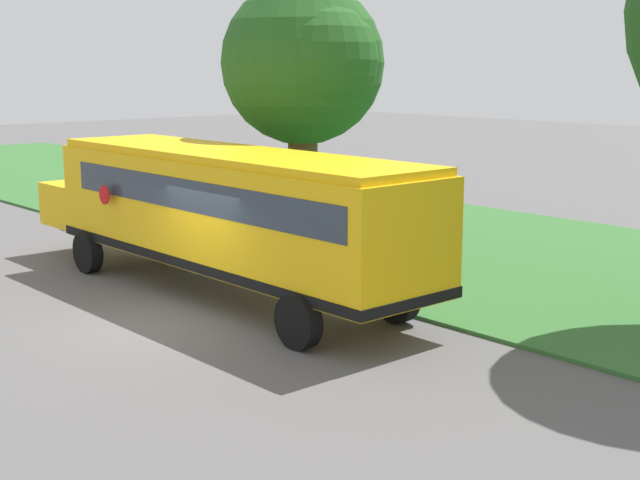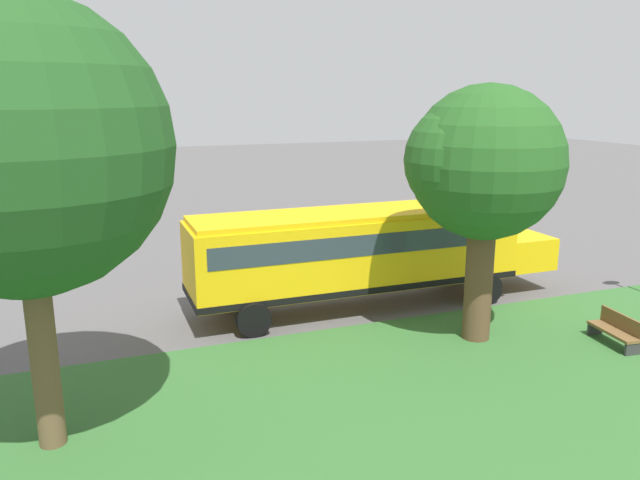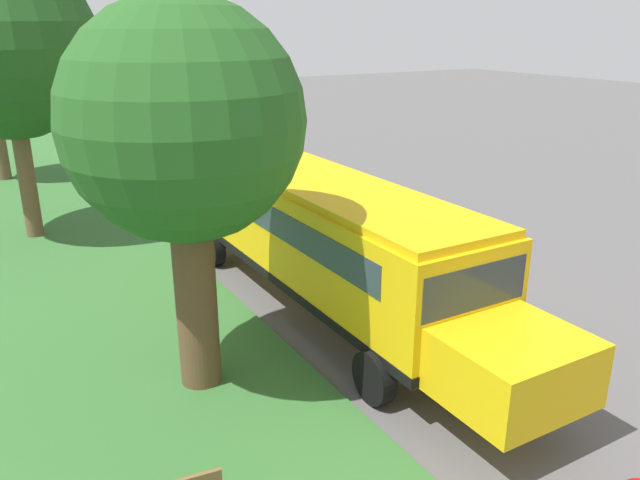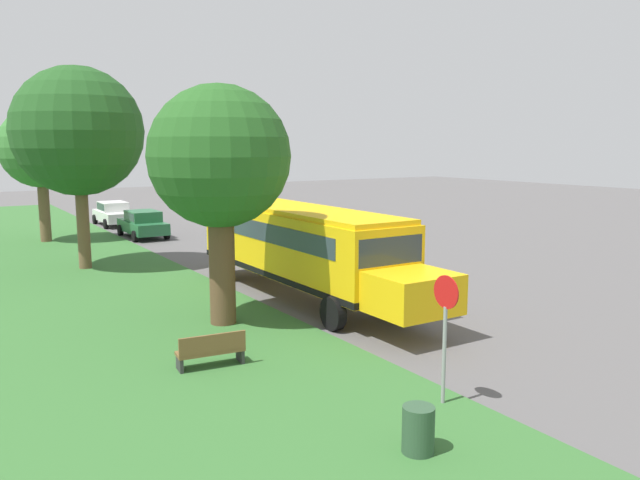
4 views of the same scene
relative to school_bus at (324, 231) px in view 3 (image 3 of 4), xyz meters
The scene contains 6 objects.
ground_plane 3.19m from the school_bus, 24.17° to the left, with size 120.00×120.00×0.00m, color #565454.
school_bus is the anchor object (origin of this frame).
car_green_nearest 17.18m from the school_bus, 91.60° to the left, with size 2.02×4.40×1.56m.
car_white_middle 23.76m from the school_bus, 91.15° to the left, with size 2.02×4.40×1.56m.
oak_tree_beside_bus 5.03m from the school_bus, 156.90° to the right, with size 4.09×4.22×7.03m.
oak_tree_roadside_mid 11.36m from the school_bus, 120.54° to the left, with size 5.36×5.36×8.54m.
Camera 3 is at (-9.31, -12.89, 6.50)m, focal length 35.00 mm.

